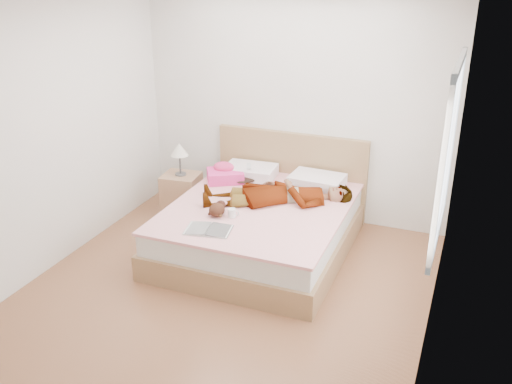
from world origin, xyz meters
TOP-DOWN VIEW (x-y plane):
  - ground at (0.00, 0.00)m, footprint 4.00×4.00m
  - woman at (0.13, 1.16)m, footprint 1.69×1.20m
  - hair at (-0.44, 1.61)m, footprint 0.46×0.54m
  - phone at (-0.37, 1.56)m, footprint 0.08×0.10m
  - room_shell at (1.77, 0.30)m, footprint 4.00×4.00m
  - bed at (0.00, 1.04)m, footprint 1.80×2.08m
  - towel at (-0.62, 1.45)m, footprint 0.50×0.48m
  - magazine at (-0.24, 0.24)m, footprint 0.47×0.35m
  - coffee_mug at (-0.15, 0.59)m, footprint 0.12×0.09m
  - plush_toy at (-0.30, 0.58)m, footprint 0.15×0.23m
  - nightstand at (-1.18, 1.43)m, footprint 0.45×0.41m

SIDE VIEW (x-z plane):
  - ground at x=0.00m, z-range 0.00..0.00m
  - bed at x=0.00m, z-range -0.22..0.78m
  - nightstand at x=-1.18m, z-range -0.15..0.74m
  - magazine at x=-0.24m, z-range 0.51..0.53m
  - hair at x=-0.44m, z-range 0.51..0.59m
  - coffee_mug at x=-0.15m, z-range 0.51..0.60m
  - plush_toy at x=-0.30m, z-range 0.51..0.64m
  - towel at x=-0.62m, z-range 0.49..0.70m
  - woman at x=0.13m, z-range 0.51..0.73m
  - phone at x=-0.37m, z-range 0.66..0.71m
  - room_shell at x=1.77m, z-range -0.50..3.50m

